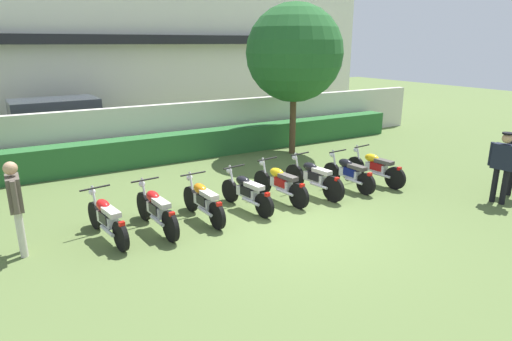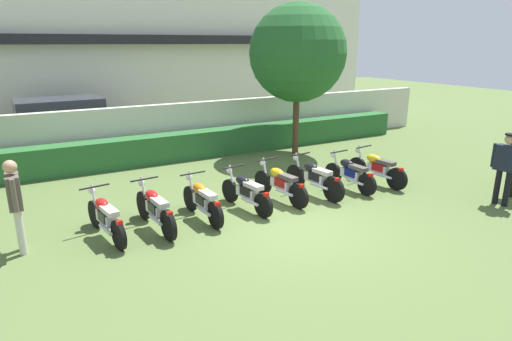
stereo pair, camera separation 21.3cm
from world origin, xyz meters
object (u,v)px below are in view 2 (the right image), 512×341
at_px(motorcycle_in_row_0, 105,217).
at_px(motorcycle_in_row_7, 377,168).
at_px(officer_0, 506,163).
at_px(motorcycle_in_row_2, 202,200).
at_px(parked_car, 67,126).
at_px(motorcycle_in_row_5, 314,178).
at_px(motorcycle_in_row_6, 350,173).
at_px(motorcycle_in_row_4, 280,183).
at_px(motorcycle_in_row_3, 246,191).
at_px(inspector_person, 15,198).
at_px(motorcycle_in_row_1, 155,208).
at_px(tree_far_side, 298,53).

distance_m(motorcycle_in_row_0, motorcycle_in_row_7, 7.05).
bearing_deg(officer_0, motorcycle_in_row_2, -30.53).
relative_size(parked_car, motorcycle_in_row_5, 2.32).
height_order(motorcycle_in_row_0, officer_0, officer_0).
distance_m(motorcycle_in_row_6, motorcycle_in_row_7, 0.93).
relative_size(parked_car, motorcycle_in_row_6, 2.58).
bearing_deg(motorcycle_in_row_4, motorcycle_in_row_2, 86.36).
bearing_deg(motorcycle_in_row_5, motorcycle_in_row_3, 83.22).
relative_size(motorcycle_in_row_0, motorcycle_in_row_2, 1.05).
bearing_deg(parked_car, motorcycle_in_row_6, -55.51).
xyz_separation_m(motorcycle_in_row_7, inspector_person, (-8.51, 0.20, 0.59)).
bearing_deg(motorcycle_in_row_0, officer_0, -116.71).
height_order(parked_car, motorcycle_in_row_2, parked_car).
xyz_separation_m(motorcycle_in_row_1, inspector_person, (-2.42, 0.20, 0.59)).
bearing_deg(motorcycle_in_row_0, parked_car, -10.87).
height_order(motorcycle_in_row_4, motorcycle_in_row_6, motorcycle_in_row_4).
distance_m(motorcycle_in_row_0, motorcycle_in_row_2, 2.00).
relative_size(tree_far_side, motorcycle_in_row_1, 2.56).
bearing_deg(parked_car, tree_far_side, -32.51).
height_order(tree_far_side, officer_0, tree_far_side).
relative_size(parked_car, motorcycle_in_row_4, 2.39).
relative_size(motorcycle_in_row_2, motorcycle_in_row_5, 0.90).
xyz_separation_m(motorcycle_in_row_2, motorcycle_in_row_4, (2.08, 0.15, 0.01)).
distance_m(motorcycle_in_row_0, motorcycle_in_row_4, 4.08).
xyz_separation_m(tree_far_side, motorcycle_in_row_1, (-6.08, -3.88, -2.90)).
distance_m(motorcycle_in_row_2, motorcycle_in_row_5, 3.03).
bearing_deg(inspector_person, parked_car, 77.45).
xyz_separation_m(motorcycle_in_row_2, officer_0, (6.47, -2.62, 0.58)).
bearing_deg(motorcycle_in_row_5, tree_far_side, -35.93).
bearing_deg(tree_far_side, motorcycle_in_row_7, -89.84).
height_order(inspector_person, officer_0, inspector_person).
bearing_deg(motorcycle_in_row_4, motorcycle_in_row_3, 88.38).
relative_size(motorcycle_in_row_0, officer_0, 1.09).
xyz_separation_m(parked_car, motorcycle_in_row_1, (0.73, -7.79, -0.48)).
height_order(motorcycle_in_row_5, officer_0, officer_0).
bearing_deg(motorcycle_in_row_2, parked_car, 8.76).
bearing_deg(motorcycle_in_row_1, tree_far_side, -63.03).
xyz_separation_m(parked_car, motorcycle_in_row_5, (4.80, -7.70, -0.48)).
relative_size(motorcycle_in_row_7, inspector_person, 1.10).
distance_m(tree_far_side, motorcycle_in_row_4, 5.57).
distance_m(motorcycle_in_row_0, motorcycle_in_row_5, 5.03).
relative_size(motorcycle_in_row_2, inspector_person, 1.02).
xyz_separation_m(motorcycle_in_row_4, motorcycle_in_row_7, (2.98, -0.16, 0.00)).
xyz_separation_m(tree_far_side, officer_0, (1.43, -6.48, -2.34)).
relative_size(motorcycle_in_row_3, motorcycle_in_row_5, 0.92).
bearing_deg(motorcycle_in_row_2, motorcycle_in_row_5, -92.52).
height_order(tree_far_side, motorcycle_in_row_5, tree_far_side).
bearing_deg(motorcycle_in_row_2, inspector_person, 82.84).
relative_size(parked_car, motorcycle_in_row_1, 2.37).
relative_size(motorcycle_in_row_6, motorcycle_in_row_7, 0.93).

